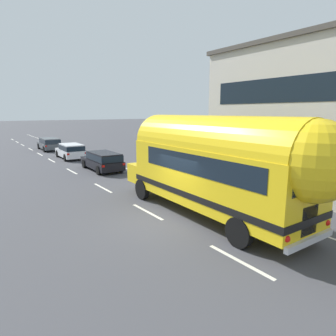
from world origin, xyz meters
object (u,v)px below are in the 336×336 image
(painted_bus, at_px, (219,163))
(car_second, at_px, (71,150))
(car_lead, at_px, (103,160))
(car_third, at_px, (49,143))

(painted_bus, relative_size, car_second, 2.47)
(painted_bus, bearing_deg, car_lead, 89.35)
(car_lead, height_order, car_third, same)
(car_second, height_order, car_third, same)
(car_second, bearing_deg, car_third, 90.99)
(painted_bus, height_order, car_second, painted_bus)
(painted_bus, xyz_separation_m, car_third, (-0.22, 26.49, -1.51))
(car_third, bearing_deg, car_lead, -88.60)
(car_third, bearing_deg, painted_bus, -89.53)
(painted_bus, xyz_separation_m, car_lead, (0.14, 12.00, -1.51))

